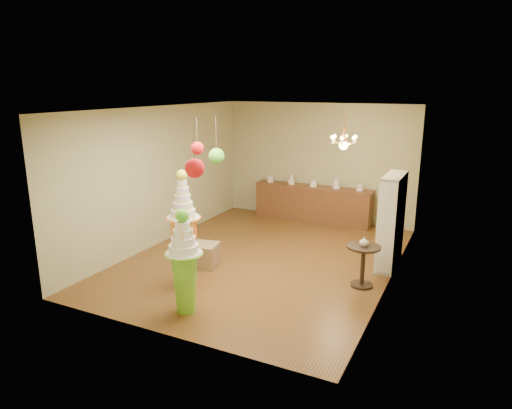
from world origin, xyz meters
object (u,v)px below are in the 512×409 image
at_px(sideboard, 313,203).
at_px(pedestal_orange, 185,243).
at_px(pedestal_green, 185,269).
at_px(round_table, 363,260).

bearing_deg(sideboard, pedestal_orange, -98.05).
distance_m(pedestal_green, pedestal_orange, 0.95).
bearing_deg(round_table, pedestal_green, -136.28).
xyz_separation_m(pedestal_green, round_table, (2.23, 2.14, -0.23)).
bearing_deg(pedestal_green, round_table, 43.72).
bearing_deg(pedestal_orange, pedestal_green, -55.46).
distance_m(pedestal_orange, round_table, 3.10).
xyz_separation_m(sideboard, round_table, (2.10, -3.39, 0.00)).
relative_size(pedestal_green, pedestal_orange, 0.80).
xyz_separation_m(pedestal_green, pedestal_orange, (-0.54, 0.78, 0.10)).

